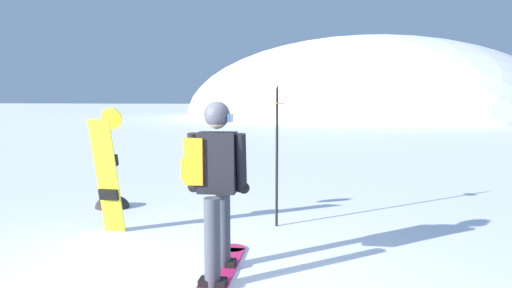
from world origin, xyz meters
name	(u,v)px	position (x,y,z in m)	size (l,w,h in m)	color
ridge_peak_main	(364,117)	(3.91, 40.06, 0.00)	(34.38, 30.94, 15.14)	white
snowboarder_main	(214,185)	(0.29, 0.68, 0.92)	(0.64, 1.84, 1.71)	#D11E5B
spare_snowboard	(108,171)	(-1.42, 1.73, 0.82)	(0.28, 0.38, 1.63)	yellow
piste_marker_near	(277,146)	(0.64, 2.49, 1.11)	(0.20, 0.20, 1.94)	black
rock_dark	(112,207)	(-2.10, 3.01, 0.00)	(0.55, 0.47, 0.39)	#282628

